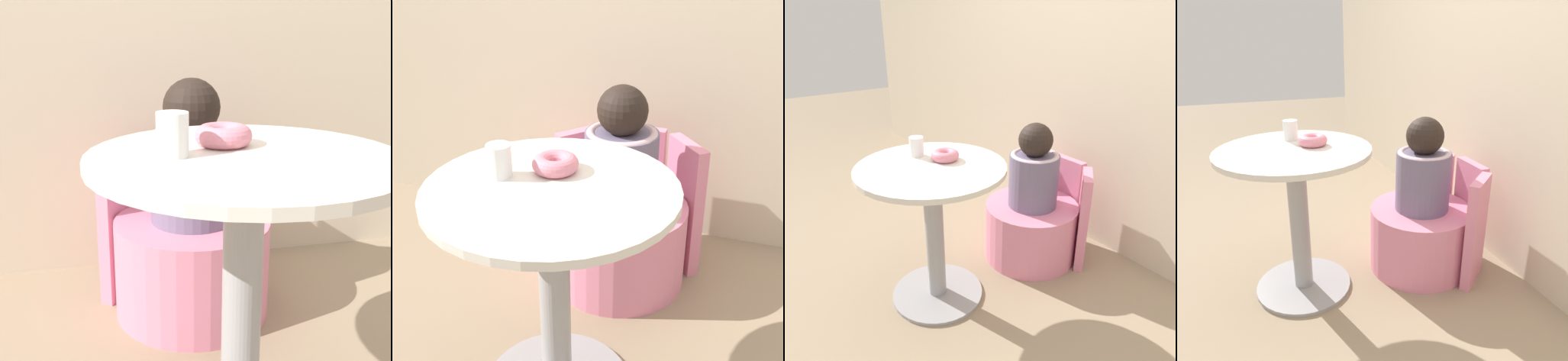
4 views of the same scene
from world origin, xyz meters
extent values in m
cylinder|color=#99999E|center=(-0.07, 0.01, 0.36)|extent=(0.09, 0.09, 0.69)
cylinder|color=silver|center=(-0.07, 0.01, 0.72)|extent=(0.70, 0.70, 0.02)
cylinder|color=pink|center=(-0.05, 0.65, 0.17)|extent=(0.54, 0.54, 0.35)
cube|color=pink|center=(-0.05, 0.94, 0.28)|extent=(0.23, 0.05, 0.57)
cube|color=pink|center=(0.17, 0.84, 0.28)|extent=(0.19, 0.21, 0.57)
cube|color=pink|center=(-0.28, 0.84, 0.28)|extent=(0.19, 0.21, 0.57)
cylinder|color=slate|center=(-0.05, 0.65, 0.50)|extent=(0.28, 0.28, 0.31)
torus|color=beige|center=(-0.05, 0.65, 0.64)|extent=(0.27, 0.27, 0.04)
sphere|color=black|center=(-0.05, 0.65, 0.74)|extent=(0.19, 0.19, 0.19)
torus|color=pink|center=(-0.10, 0.10, 0.76)|extent=(0.13, 0.13, 0.05)
cylinder|color=white|center=(-0.23, 0.02, 0.78)|extent=(0.07, 0.07, 0.09)
camera|label=1|loc=(-0.43, -1.07, 1.01)|focal=50.00mm
camera|label=2|loc=(0.42, -1.18, 1.39)|focal=50.00mm
camera|label=3|loc=(1.35, -0.78, 1.37)|focal=35.00mm
camera|label=4|loc=(1.57, -0.23, 1.21)|focal=35.00mm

